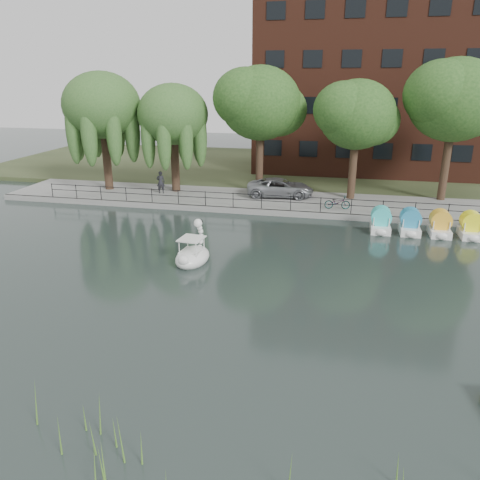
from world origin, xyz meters
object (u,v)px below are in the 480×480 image
(pedestrian, at_px, (161,181))
(swan_boat, at_px, (193,254))
(minivan, at_px, (280,186))
(bicycle, at_px, (337,202))

(pedestrian, relative_size, swan_boat, 0.76)
(minivan, relative_size, bicycle, 3.30)
(bicycle, bearing_deg, minivan, 52.18)
(pedestrian, bearing_deg, swan_boat, 106.47)
(minivan, height_order, bicycle, minivan)
(pedestrian, bearing_deg, minivan, 173.90)
(bicycle, distance_m, swan_boat, 12.59)
(minivan, relative_size, pedestrian, 2.87)
(pedestrian, bearing_deg, bicycle, 161.15)
(bicycle, relative_size, swan_boat, 0.66)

